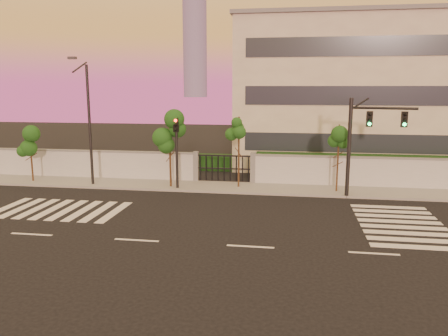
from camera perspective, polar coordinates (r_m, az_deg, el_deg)
The scene contains 14 objects.
ground at distance 18.67m, azimuth 3.47°, elevation -10.22°, with size 120.00×120.00×0.00m, color black.
sidewalk at distance 28.69m, azimuth 5.49°, elevation -2.70°, with size 60.00×3.00×0.15m, color gray.
perimeter_wall at distance 29.94m, azimuth 5.90°, elevation -0.20°, with size 60.00×0.36×2.20m.
hedge_row at distance 32.65m, azimuth 8.01°, elevation 0.19°, with size 41.00×4.25×1.80m.
institutional_building at distance 40.07m, azimuth 19.83°, elevation 9.25°, with size 24.40×12.40×12.25m.
distant_skyscraper at distance 309.75m, azimuth -3.89°, elevation 20.77°, with size 16.00×16.00×118.00m.
road_markings at distance 22.38m, azimuth 0.34°, elevation -6.63°, with size 57.00×7.62×0.02m.
street_tree_b at distance 33.02m, azimuth -23.96°, elevation 3.17°, with size 1.47×1.17×3.94m.
street_tree_c at distance 28.59m, azimuth -7.06°, elevation 4.44°, with size 1.64×1.31×4.92m.
street_tree_d at distance 28.29m, azimuth 2.00°, elevation 4.18°, with size 1.43×1.14×4.74m.
street_tree_e at distance 27.98m, azimuth 14.78°, elevation 3.17°, with size 1.32×1.05×4.35m.
traffic_signal_main at distance 26.95m, azimuth 17.69°, elevation 4.02°, with size 3.75×1.11×5.99m.
traffic_signal_secondary at distance 28.13m, azimuth -6.23°, elevation 3.32°, with size 0.38×0.36×4.91m.
streetlight_west at distance 30.17m, azimuth -17.33°, elevation 6.13°, with size 0.50×2.03×8.42m.
Camera 1 is at (1.61, -17.39, 6.60)m, focal length 35.00 mm.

